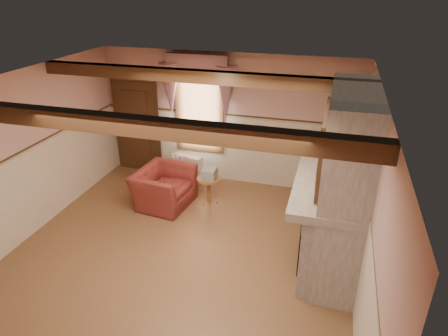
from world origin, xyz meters
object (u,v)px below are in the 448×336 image
(armchair, at_px, (164,187))
(bowl, at_px, (331,186))
(side_table, at_px, (209,190))
(mantel_clock, at_px, (334,155))
(radiator, at_px, (187,168))
(oil_lamp, at_px, (333,163))

(armchair, relative_size, bowl, 3.03)
(side_table, height_order, mantel_clock, mantel_clock)
(radiator, bearing_deg, mantel_clock, -8.55)
(armchair, relative_size, oil_lamp, 4.03)
(mantel_clock, bearing_deg, oil_lamp, -90.00)
(armchair, distance_m, oil_lamp, 3.42)
(side_table, bearing_deg, mantel_clock, -11.93)
(side_table, bearing_deg, armchair, -160.62)
(armchair, xyz_separation_m, side_table, (0.84, 0.30, -0.09))
(armchair, xyz_separation_m, bowl, (3.15, -1.18, 1.10))
(bowl, distance_m, mantel_clock, 0.99)
(bowl, bearing_deg, side_table, 147.36)
(bowl, bearing_deg, oil_lamp, 90.00)
(armchair, xyz_separation_m, radiator, (0.08, 1.11, -0.07))
(mantel_clock, height_order, oil_lamp, oil_lamp)
(radiator, height_order, oil_lamp, oil_lamp)
(side_table, bearing_deg, bowl, -32.64)
(oil_lamp, bearing_deg, side_table, 158.57)
(armchair, distance_m, mantel_clock, 3.36)
(side_table, relative_size, bowl, 1.47)
(radiator, distance_m, oil_lamp, 3.73)
(mantel_clock, bearing_deg, armchair, 176.55)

